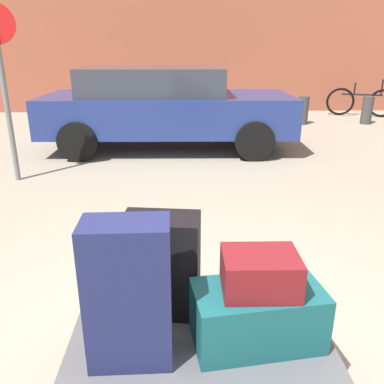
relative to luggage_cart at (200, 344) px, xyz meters
name	(u,v)px	position (x,y,z in m)	size (l,w,h in m)	color
ground_plane	(200,383)	(0.00, 0.00, -0.27)	(60.00, 60.00, 0.00)	gray
luggage_cart	(200,344)	(0.00, 0.00, 0.00)	(1.34, 0.77, 0.34)	#4C4C51
duffel_bag_teal_front_right	(257,315)	(0.28, -0.06, 0.22)	(0.63, 0.33, 0.30)	#144C51
suitcase_navy_center	(129,294)	(-0.34, -0.16, 0.43)	(0.39, 0.22, 0.72)	#191E47
suitcase_black_rear_right	(162,265)	(-0.20, 0.22, 0.36)	(0.41, 0.24, 0.57)	black
duffel_bag_maroon_topmost_pile	(260,272)	(0.28, -0.06, 0.47)	(0.36, 0.28, 0.19)	maroon
parked_car	(165,106)	(-0.34, 5.46, 0.49)	(4.34, 2.00, 1.42)	navy
bicycle_leaning	(361,102)	(4.74, 8.83, 0.10)	(1.67, 0.66, 0.96)	black
bollard_kerb_near	(303,110)	(2.86, 7.72, 0.06)	(0.25, 0.25, 0.65)	#383838
bollard_kerb_mid	(367,110)	(4.40, 7.72, 0.06)	(0.25, 0.25, 0.65)	#383838
no_parking_sign	(2,75)	(-2.34, 3.67, 1.14)	(0.49, 0.16, 2.27)	slate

